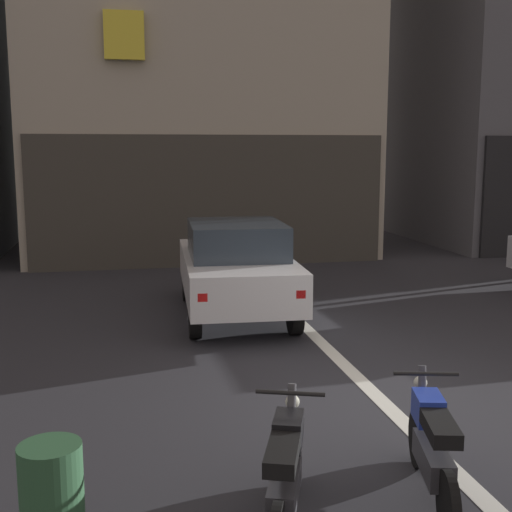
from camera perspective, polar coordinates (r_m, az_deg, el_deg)
name	(u,v)px	position (r m, az deg, el deg)	size (l,w,h in m)	color
ground_plane	(381,400)	(7.89, 10.75, -12.16)	(120.00, 120.00, 0.00)	#2B2B30
lane_centre_line	(268,291)	(13.40, 1.09, -3.06)	(0.20, 18.00, 0.01)	silver
car_white_crossing_near	(236,266)	(11.28, -1.76, -0.84)	(1.97, 4.19, 1.64)	black
motorcycle_black_row_leftmost	(286,472)	(5.22, 2.58, -18.13)	(0.69, 1.60, 0.98)	black
motorcycle_blue_row_left_mid	(432,445)	(5.80, 14.96, -15.53)	(0.59, 1.64, 0.98)	black
trash_bin	(52,503)	(5.10, -17.19, -19.69)	(0.44, 0.44, 0.85)	#2D5938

